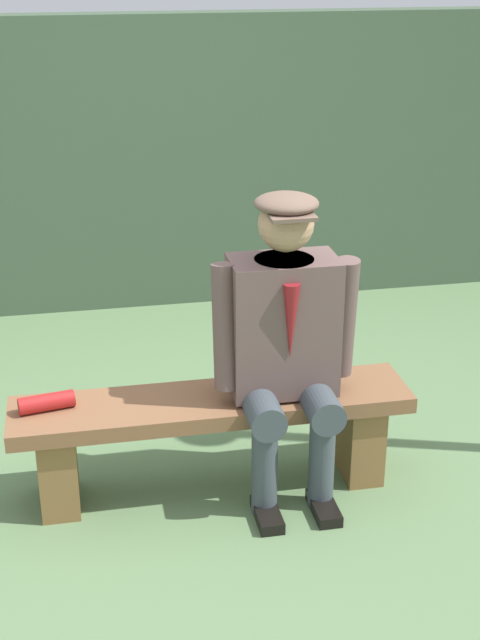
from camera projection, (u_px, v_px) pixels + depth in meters
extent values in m
plane|color=#5D7C50|center=(213.00, 486.00, 4.00)|extent=(30.00, 30.00, 0.00)
cube|color=brown|center=(212.00, 405.00, 3.84)|extent=(1.71, 0.36, 0.07)
cube|color=brown|center=(358.00, 435.00, 4.04)|extent=(0.16, 0.31, 0.38)
cube|color=brown|center=(58.00, 465.00, 3.81)|extent=(0.16, 0.31, 0.38)
cube|color=brown|center=(283.00, 325.00, 3.76)|extent=(0.45, 0.26, 0.59)
cylinder|color=#1E2338|center=(284.00, 266.00, 3.65)|extent=(0.25, 0.25, 0.06)
cone|color=maroon|center=(291.00, 322.00, 3.61)|extent=(0.07, 0.07, 0.33)
sphere|color=tan|center=(286.00, 224.00, 3.57)|extent=(0.23, 0.23, 0.23)
ellipsoid|color=brown|center=(286.00, 203.00, 3.53)|extent=(0.26, 0.26, 0.08)
cube|color=brown|center=(293.00, 217.00, 3.45)|extent=(0.18, 0.10, 0.02)
cylinder|color=#3D464C|center=(316.00, 398.00, 3.79)|extent=(0.15, 0.40, 0.15)
cylinder|color=#3D464C|center=(322.00, 459.00, 3.78)|extent=(0.11, 0.11, 0.46)
cube|color=black|center=(324.00, 508.00, 3.81)|extent=(0.10, 0.24, 0.05)
cylinder|color=brown|center=(344.00, 318.00, 3.76)|extent=(0.11, 0.15, 0.54)
cylinder|color=#3D464C|center=(259.00, 403.00, 3.75)|extent=(0.15, 0.40, 0.15)
cylinder|color=#3D464C|center=(265.00, 465.00, 3.74)|extent=(0.11, 0.11, 0.46)
cube|color=black|center=(267.00, 514.00, 3.76)|extent=(0.10, 0.24, 0.05)
cylinder|color=brown|center=(225.00, 327.00, 3.67)|extent=(0.10, 0.16, 0.54)
cylinder|color=#B21E1E|center=(47.00, 402.00, 3.71)|extent=(0.24, 0.11, 0.07)
cube|color=#425840|center=(152.00, 165.00, 5.73)|extent=(12.00, 0.24, 1.84)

